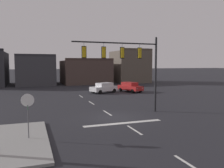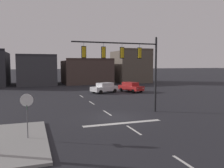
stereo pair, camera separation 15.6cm
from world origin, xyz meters
name	(u,v)px [view 1 (the left image)]	position (x,y,z in m)	size (l,w,h in m)	color
ground_plane	(115,118)	(0.00, 0.00, 0.00)	(400.00, 400.00, 0.00)	#232328
sidewalk_near_corner	(3,142)	(-8.33, -4.00, 0.07)	(5.00, 8.00, 0.15)	gray
stop_bar_paint	(123,123)	(0.00, -2.00, 0.00)	(6.40, 0.50, 0.01)	silver
lane_centreline	(107,113)	(0.00, 2.00, 0.00)	(0.16, 26.40, 0.01)	silver
signal_mast_near_side	(129,59)	(1.82, 1.09, 5.01)	(8.16, 0.46, 7.16)	black
stop_sign	(28,105)	(-6.95, -3.87, 2.14)	(0.76, 0.64, 2.83)	#56565B
car_lot_nearside	(104,88)	(4.28, 16.60, 0.86)	(4.75, 3.34, 1.61)	silver
car_lot_middle	(130,87)	(8.74, 16.41, 0.86)	(3.17, 4.75, 1.61)	#A81E1E
building_row	(60,70)	(-0.19, 36.07, 3.29)	(39.82, 11.97, 8.25)	#2D2D33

